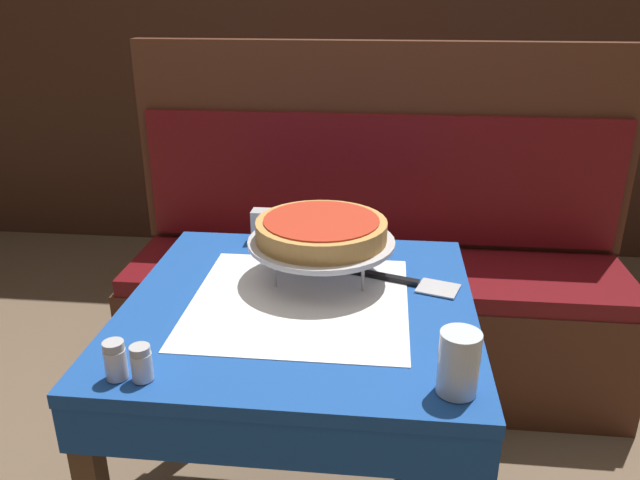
# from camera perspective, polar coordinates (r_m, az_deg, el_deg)

# --- Properties ---
(dining_table_front) EXTENTS (0.80, 0.80, 0.74)m
(dining_table_front) POSITION_cam_1_polar(r_m,az_deg,el_deg) (1.50, -1.85, -8.65)
(dining_table_front) COLOR #194799
(dining_table_front) RESTS_ON ground_plane
(dining_table_rear) EXTENTS (0.76, 0.76, 0.74)m
(dining_table_rear) POSITION_cam_1_polar(r_m,az_deg,el_deg) (2.95, 3.02, 7.20)
(dining_table_rear) COLOR red
(dining_table_rear) RESTS_ON ground_plane
(booth_bench) EXTENTS (1.79, 0.48, 1.24)m
(booth_bench) POSITION_cam_1_polar(r_m,az_deg,el_deg) (2.32, 5.03, -4.79)
(booth_bench) COLOR #4C2819
(booth_bench) RESTS_ON ground_plane
(back_wall_panel) EXTENTS (6.00, 0.04, 2.40)m
(back_wall_panel) POSITION_cam_1_polar(r_m,az_deg,el_deg) (3.40, 3.10, 18.63)
(back_wall_panel) COLOR #3D2319
(back_wall_panel) RESTS_ON ground_plane
(pizza_pan_stand) EXTENTS (0.36, 0.36, 0.10)m
(pizza_pan_stand) POSITION_cam_1_polar(r_m,az_deg,el_deg) (1.52, 0.12, -0.31)
(pizza_pan_stand) COLOR #ADADB2
(pizza_pan_stand) RESTS_ON dining_table_front
(deep_dish_pizza) EXTENTS (0.32, 0.32, 0.05)m
(deep_dish_pizza) POSITION_cam_1_polar(r_m,az_deg,el_deg) (1.51, 0.12, 0.97)
(deep_dish_pizza) COLOR #C68E47
(deep_dish_pizza) RESTS_ON pizza_pan_stand
(pizza_server) EXTENTS (0.27, 0.13, 0.01)m
(pizza_server) POSITION_cam_1_polar(r_m,az_deg,el_deg) (1.55, 7.93, -3.78)
(pizza_server) COLOR #BCBCC1
(pizza_server) RESTS_ON dining_table_front
(water_glass_near) EXTENTS (0.07, 0.07, 0.12)m
(water_glass_near) POSITION_cam_1_polar(r_m,az_deg,el_deg) (1.15, 12.56, -10.89)
(water_glass_near) COLOR silver
(water_glass_near) RESTS_ON dining_table_front
(salt_shaker) EXTENTS (0.04, 0.04, 0.08)m
(salt_shaker) POSITION_cam_1_polar(r_m,az_deg,el_deg) (1.23, -18.21, -10.39)
(salt_shaker) COLOR silver
(salt_shaker) RESTS_ON dining_table_front
(pepper_shaker) EXTENTS (0.04, 0.04, 0.07)m
(pepper_shaker) POSITION_cam_1_polar(r_m,az_deg,el_deg) (1.21, -16.01, -10.77)
(pepper_shaker) COLOR silver
(pepper_shaker) RESTS_ON dining_table_front
(napkin_holder) EXTENTS (0.10, 0.05, 0.09)m
(napkin_holder) POSITION_cam_1_polar(r_m,az_deg,el_deg) (1.78, -4.62, 1.33)
(napkin_holder) COLOR #B2B2B7
(napkin_holder) RESTS_ON dining_table_front
(condiment_caddy) EXTENTS (0.13, 0.13, 0.18)m
(condiment_caddy) POSITION_cam_1_polar(r_m,az_deg,el_deg) (2.82, 3.72, 9.35)
(condiment_caddy) COLOR black
(condiment_caddy) RESTS_ON dining_table_rear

